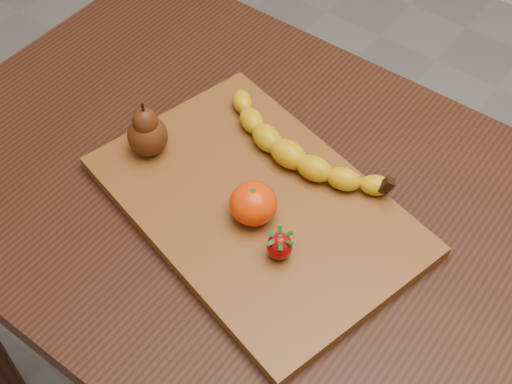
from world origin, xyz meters
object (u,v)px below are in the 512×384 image
Objects in this scene: cutting_board at (256,206)px; pear at (146,128)px; mandarin at (253,203)px; table at (246,229)px.

cutting_board is 4.88× the size of pear.
pear is 0.20m from mandarin.
table is 0.22m from pear.
cutting_board is 6.91× the size of mandarin.
table is 0.12m from cutting_board.
mandarin is (0.05, -0.04, 0.15)m from table.
table is 0.16m from mandarin.
pear reaches higher than mandarin.
mandarin is (0.01, -0.02, 0.04)m from cutting_board.
pear is at bearing -165.83° from table.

